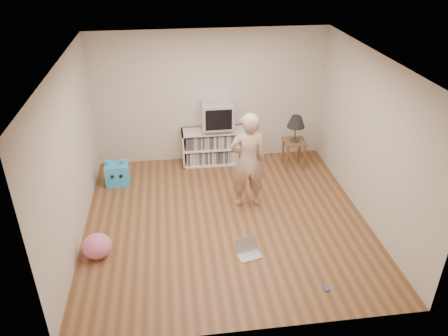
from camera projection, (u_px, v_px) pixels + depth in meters
ground at (226, 220)px, 7.11m from camera, size 4.50×4.50×0.00m
walls at (226, 148)px, 6.48m from camera, size 4.52×4.52×2.60m
ceiling at (226, 61)px, 5.85m from camera, size 4.50×4.50×0.01m
media_unit at (217, 146)px, 8.72m from camera, size 1.40×0.45×0.70m
dvd_deck at (217, 128)px, 8.52m from camera, size 0.45×0.35×0.07m
crt_tv at (217, 115)px, 8.38m from camera, size 0.60×0.53×0.50m
side_table at (294, 147)px, 8.52m from camera, size 0.42×0.42×0.55m
table_lamp at (296, 122)px, 8.27m from camera, size 0.34×0.34×0.52m
person at (248, 161)px, 7.11m from camera, size 0.62×0.41×1.67m
laptop at (248, 250)px, 6.34m from camera, size 0.39×0.34×0.23m
playing_cards at (326, 289)px, 5.73m from camera, size 0.09×0.11×0.02m
plush_blue at (117, 174)px, 8.02m from camera, size 0.43×0.38×0.49m
plush_pink at (97, 246)px, 6.24m from camera, size 0.45×0.45×0.35m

